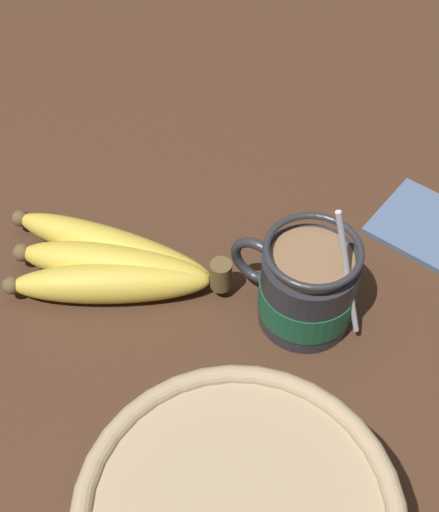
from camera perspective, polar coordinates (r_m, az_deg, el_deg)
The scene contains 3 objects.
table at distance 70.13cm, azimuth 2.43°, elevation -1.69°, with size 113.36×113.36×3.71cm.
coffee_mug at distance 62.23cm, azimuth 6.96°, elevation -2.52°, with size 12.91×8.51×14.53cm.
banana_bunch at distance 66.93cm, azimuth -8.56°, elevation -0.68°, with size 22.79×13.54×4.26cm.
Camera 1 is at (-19.96, 38.73, 56.81)cm, focal length 50.00 mm.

